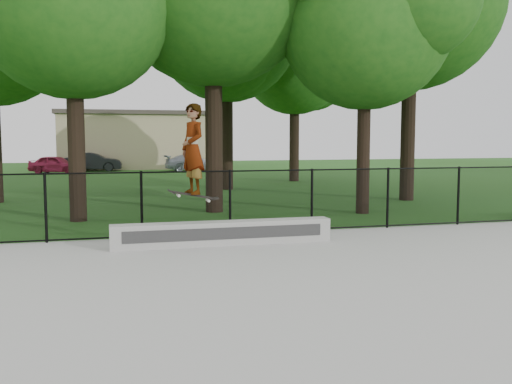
{
  "coord_description": "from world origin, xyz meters",
  "views": [
    {
      "loc": [
        -4.76,
        -6.83,
        2.28
      ],
      "look_at": [
        -1.83,
        4.2,
        1.2
      ],
      "focal_mm": 40.0,
      "sensor_mm": 36.0,
      "label": 1
    }
  ],
  "objects_px": {
    "skater_airborne": "(193,150)",
    "car_a": "(56,164)",
    "car_b": "(92,162)",
    "grind_ledge": "(223,233)",
    "car_c": "(193,163)"
  },
  "relations": [
    {
      "from": "car_a",
      "to": "car_c",
      "type": "bearing_deg",
      "value": -64.42
    },
    {
      "from": "car_c",
      "to": "skater_airborne",
      "type": "relative_size",
      "value": 1.83
    },
    {
      "from": "car_b",
      "to": "car_c",
      "type": "xyz_separation_m",
      "value": [
        6.81,
        -1.23,
        -0.07
      ]
    },
    {
      "from": "grind_ledge",
      "to": "car_a",
      "type": "xyz_separation_m",
      "value": [
        -5.43,
        27.59,
        0.28
      ]
    },
    {
      "from": "car_b",
      "to": "skater_airborne",
      "type": "distance_m",
      "value": 29.69
    },
    {
      "from": "grind_ledge",
      "to": "skater_airborne",
      "type": "relative_size",
      "value": 2.33
    },
    {
      "from": "car_b",
      "to": "skater_airborne",
      "type": "relative_size",
      "value": 1.79
    },
    {
      "from": "grind_ledge",
      "to": "car_b",
      "type": "height_order",
      "value": "car_b"
    },
    {
      "from": "car_b",
      "to": "skater_airborne",
      "type": "height_order",
      "value": "skater_airborne"
    },
    {
      "from": "skater_airborne",
      "to": "car_a",
      "type": "bearing_deg",
      "value": 99.76
    },
    {
      "from": "grind_ledge",
      "to": "skater_airborne",
      "type": "height_order",
      "value": "skater_airborne"
    },
    {
      "from": "grind_ledge",
      "to": "car_c",
      "type": "height_order",
      "value": "car_c"
    },
    {
      "from": "car_a",
      "to": "skater_airborne",
      "type": "relative_size",
      "value": 1.72
    },
    {
      "from": "car_a",
      "to": "car_b",
      "type": "relative_size",
      "value": 0.96
    },
    {
      "from": "car_c",
      "to": "car_a",
      "type": "bearing_deg",
      "value": 89.29
    }
  ]
}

